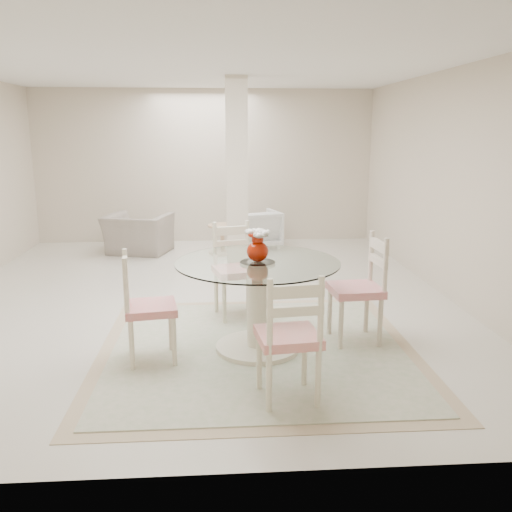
{
  "coord_description": "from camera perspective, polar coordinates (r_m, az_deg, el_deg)",
  "views": [
    {
      "loc": [
        0.24,
        -6.33,
        1.98
      ],
      "look_at": [
        0.58,
        -1.47,
        0.85
      ],
      "focal_mm": 38.0,
      "sensor_mm": 36.0,
      "label": 1
    }
  ],
  "objects": [
    {
      "name": "ground",
      "position": [
        6.64,
        -5.88,
        -4.35
      ],
      "size": [
        7.0,
        7.0,
        0.0
      ],
      "primitive_type": "plane",
      "color": "beige",
      "rests_on": "ground"
    },
    {
      "name": "room_shell",
      "position": [
        6.34,
        -6.28,
        11.86
      ],
      "size": [
        6.02,
        7.02,
        2.71
      ],
      "color": "beige",
      "rests_on": "ground"
    },
    {
      "name": "column",
      "position": [
        7.66,
        -2.03,
        8.35
      ],
      "size": [
        0.3,
        0.3,
        2.7
      ],
      "primitive_type": "cube",
      "color": "beige",
      "rests_on": "ground"
    },
    {
      "name": "area_rug",
      "position": [
        5.07,
        0.16,
        -9.82
      ],
      "size": [
        2.91,
        2.91,
        0.02
      ],
      "color": "tan",
      "rests_on": "ground"
    },
    {
      "name": "dining_table",
      "position": [
        4.92,
        0.16,
        -5.28
      ],
      "size": [
        1.47,
        1.47,
        0.85
      ],
      "rotation": [
        0.0,
        0.0,
        0.17
      ],
      "color": "beige",
      "rests_on": "ground"
    },
    {
      "name": "red_vase",
      "position": [
        4.77,
        0.21,
        1.19
      ],
      "size": [
        0.23,
        0.21,
        0.3
      ],
      "color": "#A31905",
      "rests_on": "dining_table"
    },
    {
      "name": "dining_chair_east",
      "position": [
        5.2,
        11.23,
        -2.55
      ],
      "size": [
        0.49,
        0.49,
        1.15
      ],
      "rotation": [
        0.0,
        0.0,
        -1.5
      ],
      "color": "beige",
      "rests_on": "ground"
    },
    {
      "name": "dining_chair_north",
      "position": [
        5.84,
        -2.26,
        -0.71
      ],
      "size": [
        0.54,
        0.54,
        1.12
      ],
      "rotation": [
        0.0,
        0.0,
        0.24
      ],
      "color": "beige",
      "rests_on": "ground"
    },
    {
      "name": "dining_chair_west",
      "position": [
        4.76,
        -11.9,
        -4.5
      ],
      "size": [
        0.5,
        0.5,
        1.08
      ],
      "rotation": [
        0.0,
        0.0,
        1.73
      ],
      "color": "#F1E4C6",
      "rests_on": "ground"
    },
    {
      "name": "dining_chair_south",
      "position": [
        3.94,
        3.66,
        -7.72
      ],
      "size": [
        0.49,
        0.49,
        1.11
      ],
      "rotation": [
        0.0,
        0.0,
        3.26
      ],
      "color": "beige",
      "rests_on": "ground"
    },
    {
      "name": "recliner_taupe",
      "position": [
        9.13,
        -12.27,
        2.3
      ],
      "size": [
        1.18,
        1.09,
        0.64
      ],
      "primitive_type": "imported",
      "rotation": [
        0.0,
        0.0,
        2.88
      ],
      "color": "gray",
      "rests_on": "ground"
    },
    {
      "name": "armchair_white",
      "position": [
        9.3,
        0.12,
        2.84
      ],
      "size": [
        0.88,
        0.89,
        0.66
      ],
      "primitive_type": "imported",
      "rotation": [
        0.0,
        0.0,
        3.43
      ],
      "color": "white",
      "rests_on": "ground"
    },
    {
      "name": "side_table",
      "position": [
        8.86,
        -3.55,
        1.63
      ],
      "size": [
        0.47,
        0.47,
        0.49
      ],
      "color": "tan",
      "rests_on": "ground"
    }
  ]
}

